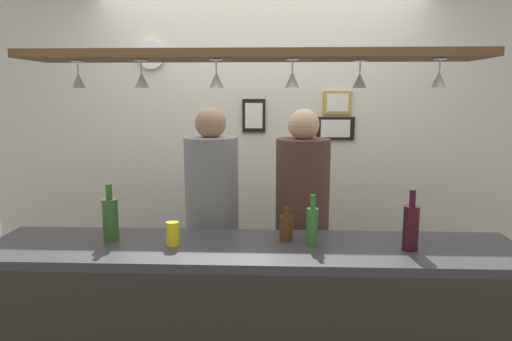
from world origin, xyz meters
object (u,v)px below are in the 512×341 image
Objects in this scene: picture_frame_crest at (254,116)px; bottle_champagne_green at (110,218)px; drink_can at (173,234)px; bottle_beer_green_import at (312,225)px; person_left_grey_shirt at (212,211)px; bottle_beer_brown_stubby at (286,227)px; wall_clock at (151,55)px; person_right_brown_shirt at (302,213)px; picture_frame_upper_small at (337,103)px; picture_frame_lower_pair at (335,128)px; bottle_wine_dark_red at (411,227)px.

bottle_champagne_green is at bearing -116.69° from picture_frame_crest.
drink_can is at bearing -11.23° from bottle_champagne_green.
bottle_beer_green_import is at bearing 3.02° from drink_can.
bottle_champagne_green is at bearing -127.62° from person_left_grey_shirt.
person_left_grey_shirt is 0.66m from drink_can.
picture_frame_crest reaches higher than bottle_beer_green_import.
bottle_beer_brown_stubby is 1.94m from wall_clock.
bottle_champagne_green is at bearing 168.77° from drink_can.
drink_can is (-0.11, -0.65, 0.05)m from person_left_grey_shirt.
person_right_brown_shirt is (0.58, 0.00, -0.01)m from person_left_grey_shirt.
wall_clock is (-0.12, 1.35, 0.94)m from bottle_champagne_green.
person_left_grey_shirt is 6.41× the size of picture_frame_crest.
bottle_champagne_green is 0.35m from drink_can.
bottle_champagne_green reaches higher than drink_can.
bottle_beer_green_import is 2.04m from wall_clock.
picture_frame_upper_small reaches higher than drink_can.
person_right_brown_shirt is at bearing 43.31° from drink_can.
person_right_brown_shirt is 0.62m from bottle_beer_green_import.
person_right_brown_shirt is 1.74m from wall_clock.
picture_frame_lower_pair reaches higher than bottle_beer_brown_stubby.
bottle_champagne_green is at bearing 178.33° from bottle_beer_green_import.
picture_frame_upper_small reaches higher than picture_frame_crest.
picture_frame_upper_small is (1.33, 1.35, 0.57)m from bottle_champagne_green.
bottle_beer_brown_stubby is 0.69× the size of bottle_beer_green_import.
bottle_wine_dark_red is 1.67× the size of bottle_beer_brown_stubby.
drink_can is at bearing -136.69° from person_right_brown_shirt.
bottle_beer_green_import is 2.13× the size of drink_can.
picture_frame_lower_pair is at bearing 55.35° from drink_can.
drink_can is 1.79m from wall_clock.
picture_frame_lower_pair is 1.36× the size of picture_frame_upper_small.
bottle_wine_dark_red is at bearing -82.86° from picture_frame_upper_small.
bottle_champagne_green is 1.36× the size of wall_clock.
bottle_beer_brown_stubby is at bearing -80.03° from picture_frame_crest.
picture_frame_upper_small is at bearing 97.14° from bottle_wine_dark_red.
picture_frame_crest is at bearing 180.00° from picture_frame_lower_pair.
bottle_wine_dark_red reaches higher than bottle_beer_green_import.
picture_frame_crest is at bearing 63.31° from bottle_champagne_green.
bottle_beer_brown_stubby is 0.15m from bottle_beer_green_import.
bottle_beer_green_import is 1.53m from picture_frame_upper_small.
bottle_wine_dark_red and bottle_champagne_green have the same top height.
person_left_grey_shirt is 1.01× the size of person_right_brown_shirt.
picture_frame_lower_pair is (0.30, 0.77, 0.48)m from person_right_brown_shirt.
picture_frame_upper_small is at bearing 45.46° from bottle_champagne_green.
bottle_beer_brown_stubby is 1.48× the size of drink_can.
picture_frame_crest is 0.93m from wall_clock.
wall_clock is (-0.46, 1.42, 0.99)m from drink_can.
bottle_beer_brown_stubby is 1.44m from picture_frame_lower_pair.
person_left_grey_shirt reaches higher than bottle_beer_brown_stubby.
drink_can is 0.55× the size of wall_clock.
bottle_beer_brown_stubby is (-0.60, 0.13, -0.05)m from bottle_wine_dark_red.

